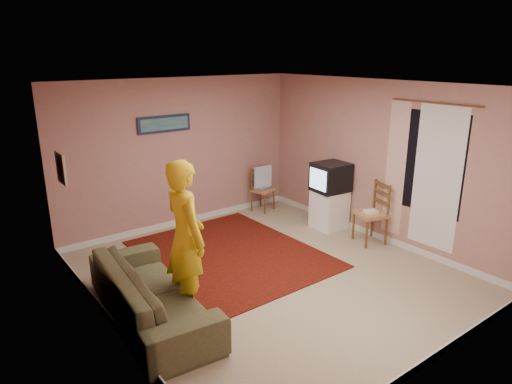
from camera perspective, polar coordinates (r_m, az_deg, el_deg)
ground at (r=6.55m, az=1.74°, el=-10.14°), size 5.00×5.00×0.00m
wall_back at (r=8.10m, az=-9.36°, el=4.78°), size 4.50×0.02×2.60m
wall_front at (r=4.52m, az=22.29°, el=-6.30°), size 4.50×0.02×2.60m
wall_left at (r=5.04m, az=-18.54°, el=-3.52°), size 0.02×5.00×2.60m
wall_right at (r=7.64m, az=15.12°, el=3.67°), size 0.02×5.00×2.60m
ceiling at (r=5.84m, az=1.97°, el=13.19°), size 4.50×5.00×0.02m
baseboard_back at (r=8.45m, az=-8.92°, el=-3.54°), size 4.50×0.02×0.10m
baseboard_front at (r=5.13m, az=20.54°, el=-19.23°), size 4.50×0.02×0.10m
baseboard_left at (r=5.58m, az=-17.20°, el=-15.60°), size 0.02×5.00×0.10m
baseboard_right at (r=8.00m, az=14.39°, el=-5.07°), size 0.02×5.00×0.10m
window at (r=7.11m, az=20.87°, el=3.39°), size 0.01×1.10×1.50m
curtain_sheer at (r=7.07m, az=21.66°, el=1.55°), size 0.01×0.75×2.10m
curtain_floral at (r=7.42m, az=17.04°, el=2.72°), size 0.01×0.35×2.10m
curtain_rod at (r=6.93m, az=21.44°, el=10.34°), size 0.02×1.40×0.02m
picture_back at (r=7.84m, az=-11.39°, el=8.36°), size 0.95×0.04×0.28m
picture_left at (r=6.46m, az=-23.17°, el=2.76°), size 0.04×0.38×0.42m
area_rug at (r=7.13m, az=-3.09°, el=-7.72°), size 2.36×2.94×0.02m
tv_cabinet at (r=8.15m, az=9.15°, el=-2.14°), size 0.54×0.49×0.68m
crt_tv at (r=7.98m, az=9.31°, el=1.85°), size 0.62×0.56×0.49m
chair_a at (r=8.89m, az=0.85°, el=0.89°), size 0.48×0.47×0.46m
dvd_player at (r=8.90m, az=0.85°, el=0.55°), size 0.38×0.30×0.06m
blue_throw at (r=8.84m, az=0.86°, el=1.92°), size 0.40×0.05×0.42m
chair_b at (r=7.57m, az=14.21°, el=-1.80°), size 0.55×0.56×0.55m
game_console at (r=7.60m, az=14.17°, el=-2.37°), size 0.24×0.21×0.04m
sofa at (r=5.54m, az=-12.98°, el=-12.14°), size 1.09×2.33×0.66m
person at (r=5.37m, az=-8.79°, el=-5.68°), size 0.48×0.71×1.87m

